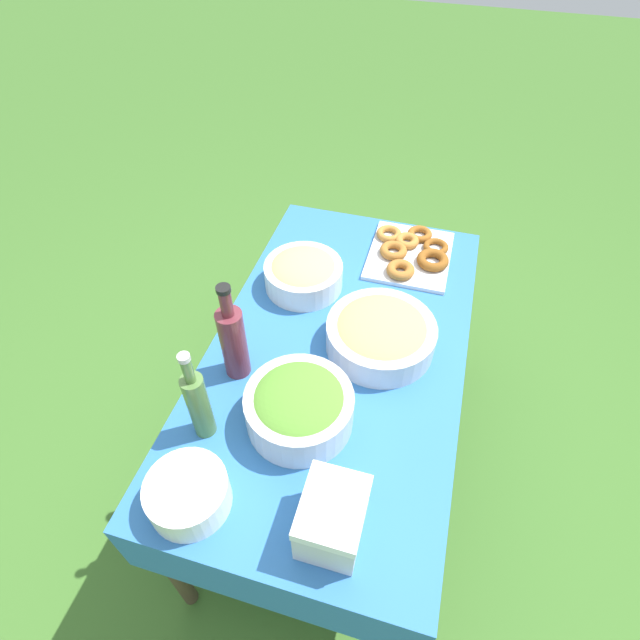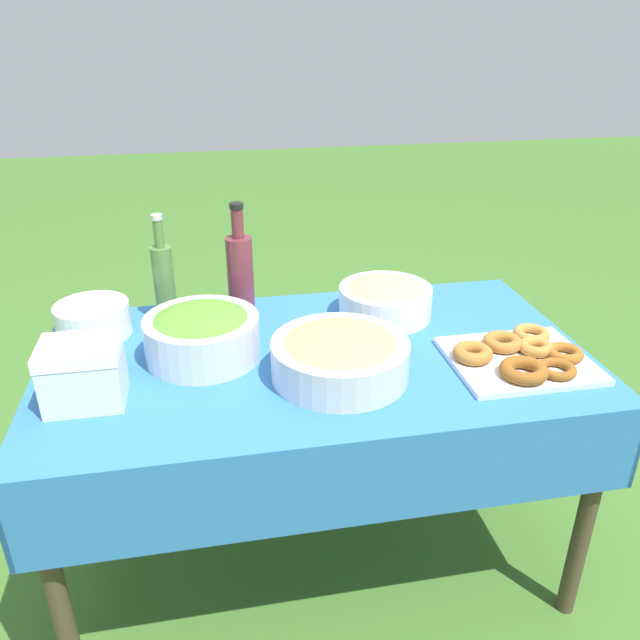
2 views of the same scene
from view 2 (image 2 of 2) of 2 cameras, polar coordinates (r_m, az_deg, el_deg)
name	(u,v)px [view 2 (image 2 of 2)]	position (r m, az deg, el deg)	size (l,w,h in m)	color
ground_plane	(316,550)	(2.18, -0.36, -20.32)	(14.00, 14.00, 0.00)	#3D6B28
picnic_table	(315,383)	(1.77, -0.42, -5.80)	(1.49, 0.82, 0.74)	#2D6BB2
salad_bowl	(202,333)	(1.70, -10.73, -1.16)	(0.31, 0.31, 0.14)	silver
pasta_bowl	(385,298)	(1.93, 5.99, 2.00)	(0.28, 0.28, 0.12)	white
donut_platter	(520,356)	(1.75, 17.85, -3.19)	(0.37, 0.33, 0.05)	silver
plate_stack	(93,320)	(1.92, -20.04, 0.04)	(0.21, 0.21, 0.10)	white
olive_oil_bottle	(164,281)	(1.91, -14.07, 3.51)	(0.06, 0.06, 0.33)	#4C7238
wine_bottle	(240,273)	(1.90, -7.29, 4.25)	(0.08, 0.08, 0.36)	maroon
bread_bowl	(340,355)	(1.59, 1.84, -3.19)	(0.35, 0.35, 0.12)	silver
cooler_box	(83,373)	(1.58, -20.84, -4.56)	(0.19, 0.15, 0.16)	silver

